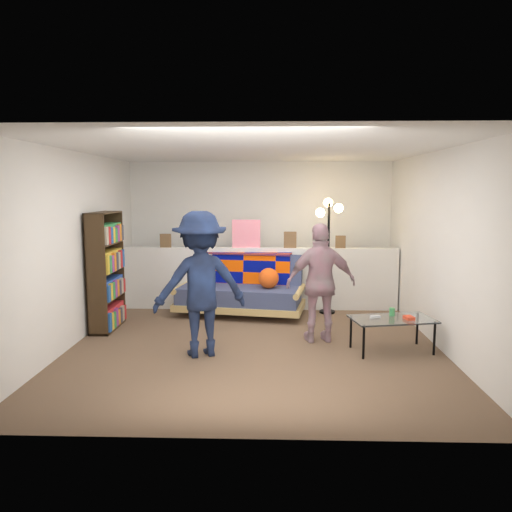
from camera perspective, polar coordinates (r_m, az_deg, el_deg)
The scene contains 10 objects.
ground at distance 6.44m, azimuth -0.12°, elevation -9.78°, with size 5.00×5.00×0.00m, color brown.
room_shell at distance 6.62m, azimuth 0.02°, elevation 5.42°, with size 4.60×5.05×2.45m.
half_wall_ledge at distance 8.07m, azimuth 0.32°, elevation -2.57°, with size 4.45×0.15×1.00m, color silver.
ledge_decor at distance 7.97m, azimuth -1.31°, elevation 2.21°, with size 2.97×0.02×0.45m.
futon_sofa at distance 7.74m, azimuth -1.63°, elevation -3.85°, with size 2.06×1.22×0.83m.
bookshelf at distance 7.19m, azimuth -16.78°, elevation -2.07°, with size 0.27×0.81×1.62m.
coffee_table at distance 6.20m, azimuth 15.35°, elevation -7.12°, with size 1.05×0.70×0.50m.
floor_lamp at distance 7.81m, azimuth 8.30°, elevation 2.73°, with size 0.42×0.34×1.79m.
person_left at distance 5.79m, azimuth -6.39°, elevation -3.20°, with size 1.09×0.62×1.68m, color black.
person_right at distance 6.34m, azimuth 7.43°, elevation -3.08°, with size 0.88×0.37×1.51m, color pink.
Camera 1 is at (0.21, -6.14, 1.91)m, focal length 35.00 mm.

